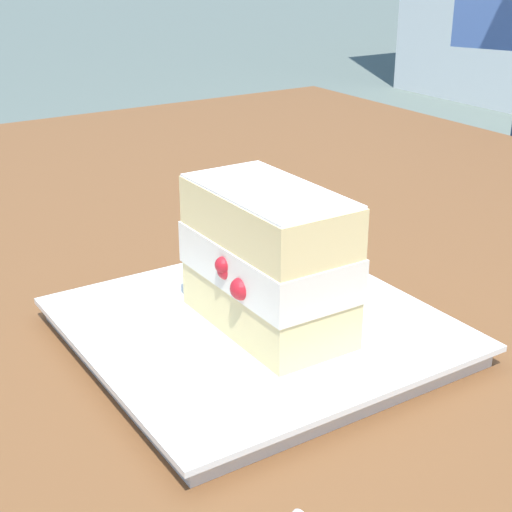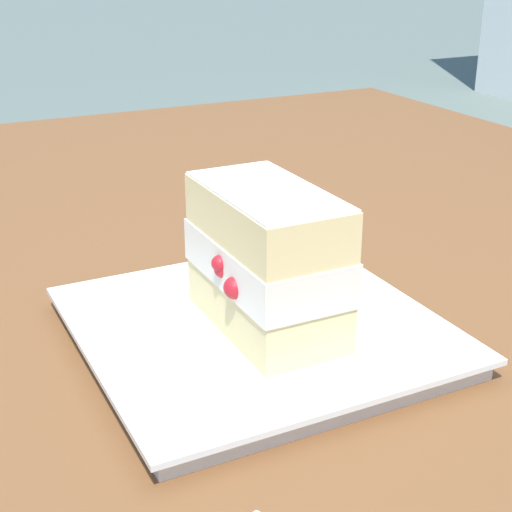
% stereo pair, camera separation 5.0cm
% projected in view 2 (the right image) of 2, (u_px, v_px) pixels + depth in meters
% --- Properties ---
extents(patio_table, '(1.37, 1.10, 0.77)m').
position_uv_depth(patio_table, '(287.00, 381.00, 0.66)').
color(patio_table, brown).
rests_on(patio_table, ground).
extents(dessert_plate, '(0.23, 0.23, 0.02)m').
position_uv_depth(dessert_plate, '(256.00, 331.00, 0.52)').
color(dessert_plate, white).
rests_on(dessert_plate, patio_table).
extents(cake_slice, '(0.12, 0.07, 0.10)m').
position_uv_depth(cake_slice, '(266.00, 260.00, 0.50)').
color(cake_slice, '#EAD18C').
rests_on(cake_slice, dessert_plate).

